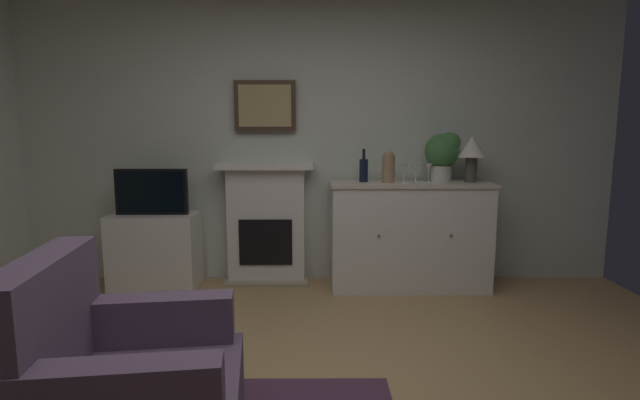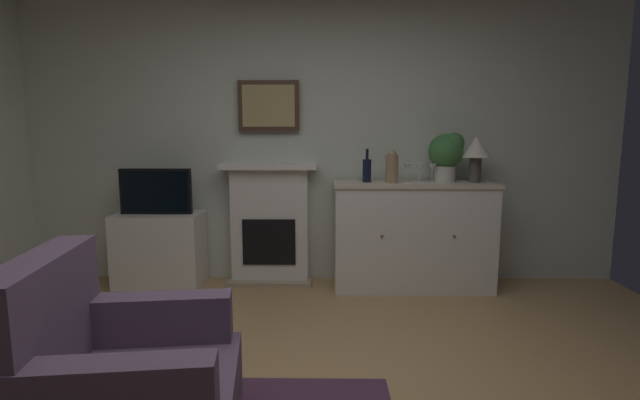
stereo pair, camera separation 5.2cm
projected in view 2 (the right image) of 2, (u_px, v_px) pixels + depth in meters
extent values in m
cube|color=silver|center=(319.00, 129.00, 4.38)|extent=(5.52, 0.06, 2.82)
cube|color=white|center=(270.00, 225.00, 4.40)|extent=(0.70, 0.18, 1.05)
cube|color=tan|center=(270.00, 282.00, 4.37)|extent=(0.77, 0.20, 0.03)
cube|color=black|center=(269.00, 242.00, 4.32)|extent=(0.48, 0.02, 0.42)
cube|color=white|center=(269.00, 166.00, 4.29)|extent=(0.87, 0.27, 0.05)
cube|color=#473323|center=(269.00, 106.00, 4.28)|extent=(0.55, 0.03, 0.45)
cube|color=tan|center=(268.00, 106.00, 4.26)|extent=(0.47, 0.01, 0.37)
cube|color=white|center=(413.00, 237.00, 4.21)|extent=(1.37, 0.45, 0.92)
cube|color=beige|center=(414.00, 184.00, 4.14)|extent=(1.40, 0.48, 0.03)
sphere|color=brown|center=(382.00, 236.00, 3.97)|extent=(0.02, 0.02, 0.02)
sphere|color=brown|center=(454.00, 236.00, 3.96)|extent=(0.02, 0.02, 0.02)
cylinder|color=#4C4742|center=(475.00, 170.00, 4.11)|extent=(0.10, 0.10, 0.22)
cone|color=silver|center=(476.00, 147.00, 4.09)|extent=(0.26, 0.26, 0.18)
cylinder|color=black|center=(367.00, 171.00, 4.15)|extent=(0.08, 0.08, 0.20)
cylinder|color=black|center=(367.00, 154.00, 4.13)|extent=(0.03, 0.03, 0.09)
cylinder|color=silver|center=(407.00, 183.00, 4.10)|extent=(0.06, 0.06, 0.00)
cylinder|color=silver|center=(407.00, 177.00, 4.10)|extent=(0.01, 0.01, 0.09)
cone|color=silver|center=(407.00, 168.00, 4.09)|extent=(0.07, 0.07, 0.07)
cylinder|color=silver|center=(419.00, 182.00, 4.15)|extent=(0.06, 0.06, 0.00)
cylinder|color=silver|center=(419.00, 177.00, 4.14)|extent=(0.01, 0.01, 0.09)
cone|color=silver|center=(419.00, 167.00, 4.13)|extent=(0.07, 0.07, 0.07)
cylinder|color=silver|center=(432.00, 182.00, 4.13)|extent=(0.06, 0.06, 0.00)
cylinder|color=silver|center=(432.00, 177.00, 4.12)|extent=(0.01, 0.01, 0.09)
cone|color=silver|center=(432.00, 168.00, 4.11)|extent=(0.07, 0.07, 0.07)
cylinder|color=#9E7F5B|center=(392.00, 169.00, 4.07)|extent=(0.11, 0.11, 0.24)
sphere|color=#9E7F5B|center=(392.00, 155.00, 4.06)|extent=(0.08, 0.08, 0.08)
cube|color=white|center=(160.00, 250.00, 4.27)|extent=(0.75, 0.42, 0.67)
cube|color=black|center=(156.00, 191.00, 4.17)|extent=(0.62, 0.06, 0.40)
cube|color=black|center=(155.00, 192.00, 4.14)|extent=(0.57, 0.01, 0.35)
cylinder|color=beige|center=(445.00, 174.00, 4.17)|extent=(0.18, 0.18, 0.14)
sphere|color=#3D753D|center=(446.00, 151.00, 4.14)|extent=(0.30, 0.30, 0.30)
sphere|color=#3D753D|center=(454.00, 143.00, 4.10)|extent=(0.18, 0.18, 0.18)
cube|color=#604C66|center=(43.00, 320.00, 1.84)|extent=(0.25, 0.77, 0.50)
cube|color=#604C66|center=(107.00, 393.00, 1.58)|extent=(0.73, 0.23, 0.22)
cube|color=#604C66|center=(153.00, 318.00, 2.21)|extent=(0.73, 0.23, 0.22)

